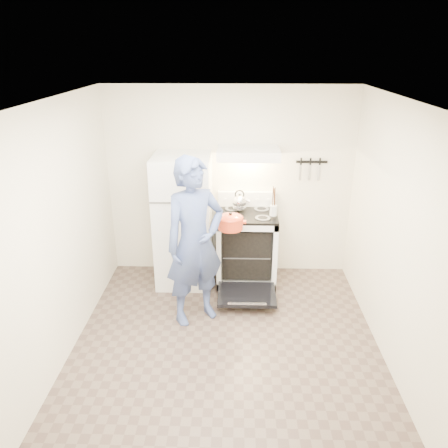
{
  "coord_description": "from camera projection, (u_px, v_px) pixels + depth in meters",
  "views": [
    {
      "loc": [
        0.09,
        -3.7,
        2.94
      ],
      "look_at": [
        -0.05,
        1.0,
        1.0
      ],
      "focal_mm": 35.0,
      "sensor_mm": 36.0,
      "label": 1
    }
  ],
  "objects": [
    {
      "name": "tea_kettle",
      "position": [
        239.0,
        201.0,
        5.58
      ],
      "size": [
        0.23,
        0.19,
        0.28
      ],
      "primitive_type": null,
      "color": "silver",
      "rests_on": "cooktop"
    },
    {
      "name": "back_wall",
      "position": [
        230.0,
        183.0,
        5.73
      ],
      "size": [
        3.2,
        0.02,
        2.5
      ],
      "primitive_type": "cube",
      "color": "beige",
      "rests_on": "ground"
    },
    {
      "name": "person",
      "position": [
        195.0,
        243.0,
        4.72
      ],
      "size": [
        0.83,
        0.76,
        1.9
      ],
      "primitive_type": "imported",
      "rotation": [
        0.0,
        0.0,
        0.57
      ],
      "color": "navy",
      "rests_on": "floor"
    },
    {
      "name": "oven_door",
      "position": [
        247.0,
        294.0,
        5.3
      ],
      "size": [
        0.7,
        0.54,
        0.04
      ],
      "primitive_type": "cube",
      "color": "black",
      "rests_on": "floor"
    },
    {
      "name": "floor",
      "position": [
        226.0,
        349.0,
        4.54
      ],
      "size": [
        3.6,
        3.6,
        0.0
      ],
      "primitive_type": "plane",
      "color": "brown",
      "rests_on": "ground"
    },
    {
      "name": "refrigerator",
      "position": [
        184.0,
        221.0,
        5.57
      ],
      "size": [
        0.7,
        0.7,
        1.7
      ],
      "primitive_type": "cube",
      "color": "white",
      "rests_on": "floor"
    },
    {
      "name": "dutch_oven",
      "position": [
        230.0,
        223.0,
        5.05
      ],
      "size": [
        0.36,
        0.29,
        0.24
      ],
      "primitive_type": null,
      "color": "red",
      "rests_on": "person"
    },
    {
      "name": "knife_strip",
      "position": [
        312.0,
        162.0,
        5.57
      ],
      "size": [
        0.4,
        0.02,
        0.03
      ],
      "primitive_type": "cube",
      "color": "black",
      "rests_on": "back_wall"
    },
    {
      "name": "pizza_stone",
      "position": [
        245.0,
        246.0,
        5.79
      ],
      "size": [
        0.36,
        0.36,
        0.02
      ],
      "primitive_type": "cylinder",
      "color": "#856346",
      "rests_on": "oven_rack"
    },
    {
      "name": "backsplash",
      "position": [
        247.0,
        199.0,
        5.76
      ],
      "size": [
        0.76,
        0.07,
        0.2
      ],
      "primitive_type": "cube",
      "color": "white",
      "rests_on": "cooktop"
    },
    {
      "name": "stove_body",
      "position": [
        246.0,
        248.0,
        5.72
      ],
      "size": [
        0.76,
        0.65,
        0.92
      ],
      "primitive_type": "cube",
      "color": "white",
      "rests_on": "floor"
    },
    {
      "name": "utensil_jar",
      "position": [
        273.0,
        210.0,
        5.37
      ],
      "size": [
        0.11,
        0.11,
        0.13
      ],
      "primitive_type": "cylinder",
      "rotation": [
        0.0,
        0.0,
        -0.24
      ],
      "color": "silver",
      "rests_on": "cooktop"
    },
    {
      "name": "oven_rack",
      "position": [
        246.0,
        250.0,
        5.73
      ],
      "size": [
        0.6,
        0.52,
        0.01
      ],
      "primitive_type": "cube",
      "color": "slate",
      "rests_on": "stove_body"
    },
    {
      "name": "range_hood",
      "position": [
        248.0,
        153.0,
        5.32
      ],
      "size": [
        0.76,
        0.5,
        0.12
      ],
      "primitive_type": "cube",
      "color": "white",
      "rests_on": "back_wall"
    },
    {
      "name": "cooktop",
      "position": [
        247.0,
        215.0,
        5.54
      ],
      "size": [
        0.76,
        0.65,
        0.03
      ],
      "primitive_type": "cube",
      "color": "black",
      "rests_on": "stove_body"
    }
  ]
}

